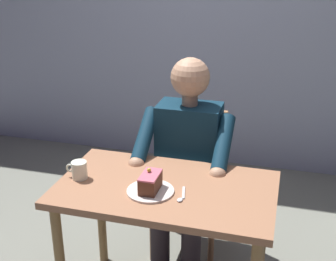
{
  "coord_description": "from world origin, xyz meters",
  "views": [
    {
      "loc": [
        -0.53,
        1.84,
        1.79
      ],
      "look_at": [
        0.02,
        -0.1,
        0.97
      ],
      "focal_mm": 48.05,
      "sensor_mm": 36.0,
      "label": 1
    }
  ],
  "objects_px": {
    "dining_table": "(166,204)",
    "cake_slice": "(150,182)",
    "coffee_cup": "(79,170)",
    "dessert_spoon": "(182,196)",
    "chair": "(192,175)",
    "seated_person": "(186,163)"
  },
  "relations": [
    {
      "from": "dessert_spoon",
      "to": "cake_slice",
      "type": "bearing_deg",
      "value": -3.22
    },
    {
      "from": "seated_person",
      "to": "cake_slice",
      "type": "height_order",
      "value": "seated_person"
    },
    {
      "from": "chair",
      "to": "coffee_cup",
      "type": "height_order",
      "value": "chair"
    },
    {
      "from": "seated_person",
      "to": "coffee_cup",
      "type": "xyz_separation_m",
      "value": [
        0.44,
        0.46,
        0.12
      ]
    },
    {
      "from": "dessert_spoon",
      "to": "chair",
      "type": "bearing_deg",
      "value": -81.57
    },
    {
      "from": "dining_table",
      "to": "dessert_spoon",
      "type": "xyz_separation_m",
      "value": [
        -0.1,
        0.08,
        0.1
      ]
    },
    {
      "from": "seated_person",
      "to": "dessert_spoon",
      "type": "xyz_separation_m",
      "value": [
        -0.1,
        0.51,
        0.08
      ]
    },
    {
      "from": "seated_person",
      "to": "coffee_cup",
      "type": "height_order",
      "value": "seated_person"
    },
    {
      "from": "cake_slice",
      "to": "coffee_cup",
      "type": "height_order",
      "value": "cake_slice"
    },
    {
      "from": "coffee_cup",
      "to": "dessert_spoon",
      "type": "distance_m",
      "value": 0.54
    },
    {
      "from": "dining_table",
      "to": "coffee_cup",
      "type": "bearing_deg",
      "value": 4.95
    },
    {
      "from": "dining_table",
      "to": "seated_person",
      "type": "bearing_deg",
      "value": -90.0
    },
    {
      "from": "dining_table",
      "to": "cake_slice",
      "type": "relative_size",
      "value": 7.49
    },
    {
      "from": "coffee_cup",
      "to": "dessert_spoon",
      "type": "bearing_deg",
      "value": 175.27
    },
    {
      "from": "dining_table",
      "to": "cake_slice",
      "type": "bearing_deg",
      "value": 53.74
    },
    {
      "from": "dining_table",
      "to": "coffee_cup",
      "type": "relative_size",
      "value": 9.41
    },
    {
      "from": "seated_person",
      "to": "coffee_cup",
      "type": "distance_m",
      "value": 0.65
    },
    {
      "from": "dining_table",
      "to": "chair",
      "type": "xyz_separation_m",
      "value": [
        0.0,
        -0.59,
        -0.14
      ]
    },
    {
      "from": "dining_table",
      "to": "cake_slice",
      "type": "height_order",
      "value": "cake_slice"
    },
    {
      "from": "chair",
      "to": "seated_person",
      "type": "bearing_deg",
      "value": 90.0
    },
    {
      "from": "coffee_cup",
      "to": "chair",
      "type": "bearing_deg",
      "value": -124.8
    },
    {
      "from": "dining_table",
      "to": "coffee_cup",
      "type": "xyz_separation_m",
      "value": [
        0.44,
        0.04,
        0.15
      ]
    }
  ]
}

